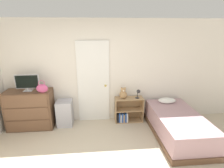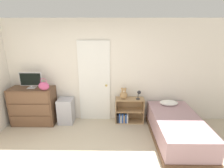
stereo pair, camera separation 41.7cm
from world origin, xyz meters
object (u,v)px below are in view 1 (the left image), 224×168
at_px(bookshelf, 127,112).
at_px(teddy_bear, 123,94).
at_px(tv, 27,82).
at_px(bed, 177,125).
at_px(handbag, 42,88).
at_px(storage_bin, 65,113).
at_px(desk_lamp, 138,92).
at_px(dresser, 30,109).

distance_m(bookshelf, teddy_bear, 0.52).
height_order(tv, bed, tv).
bearing_deg(handbag, tv, 156.25).
relative_size(handbag, storage_bin, 0.45).
height_order(desk_lamp, bed, desk_lamp).
height_order(handbag, bed, handbag).
bearing_deg(storage_bin, handbag, -154.74).
distance_m(storage_bin, bookshelf, 1.56).
bearing_deg(storage_bin, teddy_bear, 1.66).
bearing_deg(teddy_bear, handbag, -172.81).
bearing_deg(bed, storage_bin, 164.46).
bearing_deg(bed, handbag, 170.09).
bearing_deg(teddy_bear, bed, -34.37).
xyz_separation_m(desk_lamp, bed, (0.73, -0.71, -0.53)).
bearing_deg(tv, bookshelf, 1.95).
height_order(tv, teddy_bear, tv).
height_order(handbag, teddy_bear, handbag).
bearing_deg(teddy_bear, bookshelf, 2.45).
relative_size(handbag, teddy_bear, 1.00).
relative_size(dresser, tv, 1.99).
height_order(dresser, desk_lamp, dresser).
height_order(dresser, storage_bin, dresser).
height_order(storage_bin, desk_lamp, desk_lamp).
relative_size(dresser, bed, 0.58).
bearing_deg(bed, desk_lamp, 135.69).
bearing_deg(storage_bin, bookshelf, 1.71).
bearing_deg(bookshelf, teddy_bear, -177.55).
bearing_deg(tv, handbag, -23.75).
distance_m(tv, handbag, 0.41).
bearing_deg(dresser, bookshelf, 2.29).
bearing_deg(storage_bin, desk_lamp, 0.05).
height_order(dresser, tv, tv).
height_order(storage_bin, bed, bed).
bearing_deg(tv, storage_bin, 2.44).
xyz_separation_m(dresser, teddy_bear, (2.25, 0.09, 0.29)).
relative_size(teddy_bear, bed, 0.16).
bearing_deg(dresser, bed, -11.22).
relative_size(storage_bin, desk_lamp, 2.75).
xyz_separation_m(tv, desk_lamp, (2.61, 0.03, -0.34)).
height_order(storage_bin, teddy_bear, teddy_bear).
xyz_separation_m(storage_bin, bookshelf, (1.56, 0.05, -0.06)).
xyz_separation_m(tv, bed, (3.34, -0.68, -0.88)).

